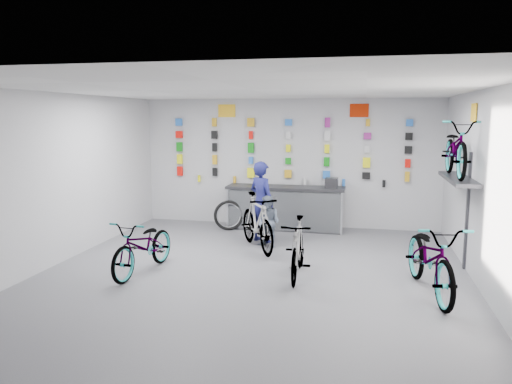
% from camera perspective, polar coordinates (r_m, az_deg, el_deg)
% --- Properties ---
extents(floor, '(8.00, 8.00, 0.00)m').
position_cam_1_polar(floor, '(8.26, -0.57, -9.62)').
color(floor, '#545459').
rests_on(floor, ground).
extents(ceiling, '(8.00, 8.00, 0.00)m').
position_cam_1_polar(ceiling, '(7.86, -0.60, 11.65)').
color(ceiling, white).
rests_on(ceiling, wall_back).
extents(wall_back, '(7.00, 0.00, 7.00)m').
position_cam_1_polar(wall_back, '(11.83, 3.75, 3.34)').
color(wall_back, silver).
rests_on(wall_back, floor).
extents(wall_front, '(7.00, 0.00, 7.00)m').
position_cam_1_polar(wall_front, '(4.19, -12.96, -6.63)').
color(wall_front, silver).
rests_on(wall_front, floor).
extents(wall_left, '(0.00, 8.00, 8.00)m').
position_cam_1_polar(wall_left, '(9.34, -22.02, 1.32)').
color(wall_left, silver).
rests_on(wall_left, floor).
extents(wall_right, '(0.00, 8.00, 8.00)m').
position_cam_1_polar(wall_right, '(7.92, 24.94, -0.06)').
color(wall_right, silver).
rests_on(wall_right, floor).
extents(counter, '(2.70, 0.66, 1.00)m').
position_cam_1_polar(counter, '(11.52, 3.36, -1.89)').
color(counter, black).
rests_on(counter, floor).
extents(merch_wall, '(5.56, 0.08, 1.56)m').
position_cam_1_polar(merch_wall, '(11.75, 3.29, 4.66)').
color(merch_wall, red).
rests_on(merch_wall, wall_back).
extents(wall_bracket, '(0.39, 1.90, 2.00)m').
position_cam_1_polar(wall_bracket, '(9.06, 22.24, 0.87)').
color(wall_bracket, '#333338').
rests_on(wall_bracket, wall_right).
extents(sign_left, '(0.42, 0.02, 0.30)m').
position_cam_1_polar(sign_left, '(12.07, -3.36, 9.25)').
color(sign_left, yellow).
rests_on(sign_left, wall_back).
extents(sign_right, '(0.42, 0.02, 0.30)m').
position_cam_1_polar(sign_right, '(11.63, 11.71, 9.11)').
color(sign_right, '#BA2305').
rests_on(sign_right, wall_back).
extents(sign_side, '(0.02, 0.40, 0.30)m').
position_cam_1_polar(sign_side, '(9.01, 23.63, 8.32)').
color(sign_side, yellow).
rests_on(sign_side, wall_right).
extents(bike_left, '(0.82, 1.83, 0.93)m').
position_cam_1_polar(bike_left, '(8.52, -12.71, -6.00)').
color(bike_left, gray).
rests_on(bike_left, floor).
extents(bike_center, '(0.51, 1.63, 0.97)m').
position_cam_1_polar(bike_center, '(8.09, 4.78, -6.44)').
color(bike_center, gray).
rests_on(bike_center, floor).
extents(bike_right, '(1.09, 2.19, 1.10)m').
position_cam_1_polar(bike_right, '(7.76, 19.35, -7.07)').
color(bike_right, gray).
rests_on(bike_right, floor).
extents(bike_service, '(1.38, 1.84, 1.10)m').
position_cam_1_polar(bike_service, '(9.74, 0.13, -3.43)').
color(bike_service, gray).
rests_on(bike_service, floor).
extents(bike_wall, '(0.63, 1.80, 0.95)m').
position_cam_1_polar(bike_wall, '(8.99, 21.96, 4.61)').
color(bike_wall, gray).
rests_on(bike_wall, wall_bracket).
extents(clerk, '(0.73, 0.67, 1.68)m').
position_cam_1_polar(clerk, '(10.32, 0.63, -1.12)').
color(clerk, '#161852').
rests_on(clerk, floor).
extents(customer, '(0.62, 0.56, 1.03)m').
position_cam_1_polar(customer, '(9.92, 1.43, -3.41)').
color(customer, slate).
rests_on(customer, floor).
extents(spare_wheel, '(0.69, 0.37, 0.69)m').
position_cam_1_polar(spare_wheel, '(11.45, -3.14, -2.69)').
color(spare_wheel, black).
rests_on(spare_wheel, floor).
extents(register, '(0.28, 0.30, 0.22)m').
position_cam_1_polar(register, '(11.32, 8.63, 1.03)').
color(register, black).
rests_on(register, counter).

